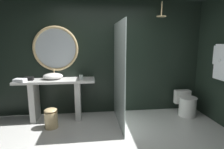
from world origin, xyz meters
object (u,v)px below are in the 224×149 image
object	(u,v)px
rain_shower_head	(161,15)
toilet	(186,104)
waste_bin	(51,118)
folded_hand_towel	(20,80)
tumbler_cup	(81,77)
vessel_sink	(53,76)
hanging_bathrobe	(223,60)
round_wall_mirror	(56,49)
tissue_box	(29,79)

from	to	relation	value
rain_shower_head	toilet	size ratio (longest dim) A/B	0.57
waste_bin	folded_hand_towel	world-z (taller)	folded_hand_towel
tumbler_cup	toilet	distance (m)	2.47
vessel_sink	toilet	world-z (taller)	vessel_sink
vessel_sink	hanging_bathrobe	size ratio (longest dim) A/B	0.56
vessel_sink	toilet	xyz separation A→B (m)	(2.97, -0.18, -0.69)
tumbler_cup	toilet	size ratio (longest dim) A/B	0.17
tumbler_cup	folded_hand_towel	xyz separation A→B (m)	(-1.21, -0.11, -0.01)
folded_hand_towel	toilet	bearing A→B (deg)	0.12
tumbler_cup	round_wall_mirror	world-z (taller)	round_wall_mirror
tumbler_cup	hanging_bathrobe	size ratio (longest dim) A/B	0.13
round_wall_mirror	rain_shower_head	xyz separation A→B (m)	(2.26, -0.27, 0.70)
tissue_box	waste_bin	xyz separation A→B (m)	(0.48, -0.41, -0.71)
toilet	folded_hand_towel	bearing A→B (deg)	-179.88
tumbler_cup	tissue_box	size ratio (longest dim) A/B	0.53
rain_shower_head	waste_bin	distance (m)	3.09
vessel_sink	tumbler_cup	distance (m)	0.60
hanging_bathrobe	toilet	world-z (taller)	hanging_bathrobe
round_wall_mirror	folded_hand_towel	world-z (taller)	round_wall_mirror
round_wall_mirror	rain_shower_head	bearing A→B (deg)	-6.72
toilet	waste_bin	bearing A→B (deg)	-174.30
tissue_box	rain_shower_head	xyz separation A→B (m)	(2.79, -0.01, 1.31)
tumbler_cup	rain_shower_head	world-z (taller)	rain_shower_head
rain_shower_head	tissue_box	bearing A→B (deg)	179.74
round_wall_mirror	waste_bin	xyz separation A→B (m)	(-0.04, -0.66, -1.32)
vessel_sink	rain_shower_head	xyz separation A→B (m)	(2.31, -0.08, 1.28)
rain_shower_head	toilet	xyz separation A→B (m)	(0.66, -0.10, -1.97)
round_wall_mirror	folded_hand_towel	size ratio (longest dim) A/B	4.35
vessel_sink	hanging_bathrobe	distance (m)	3.41
round_wall_mirror	rain_shower_head	world-z (taller)	rain_shower_head
tissue_box	toilet	distance (m)	3.51
tissue_box	folded_hand_towel	size ratio (longest dim) A/B	0.79
vessel_sink	folded_hand_towel	world-z (taller)	vessel_sink
tumbler_cup	folded_hand_towel	size ratio (longest dim) A/B	0.42
toilet	folded_hand_towel	distance (m)	3.64
vessel_sink	rain_shower_head	bearing A→B (deg)	-1.94
waste_bin	tissue_box	bearing A→B (deg)	139.76
vessel_sink	folded_hand_towel	size ratio (longest dim) A/B	1.86
round_wall_mirror	tumbler_cup	bearing A→B (deg)	-25.97
tumbler_cup	round_wall_mirror	xyz separation A→B (m)	(-0.54, 0.26, 0.59)
hanging_bathrobe	folded_hand_towel	xyz separation A→B (m)	(-3.91, 0.58, -0.41)
rain_shower_head	waste_bin	world-z (taller)	rain_shower_head
vessel_sink	rain_shower_head	distance (m)	2.64
round_wall_mirror	folded_hand_towel	xyz separation A→B (m)	(-0.66, -0.38, -0.61)
waste_bin	tumbler_cup	bearing A→B (deg)	34.19
round_wall_mirror	vessel_sink	bearing A→B (deg)	-106.13
vessel_sink	tissue_box	world-z (taller)	vessel_sink
toilet	waste_bin	world-z (taller)	toilet
vessel_sink	toilet	size ratio (longest dim) A/B	0.75
vessel_sink	waste_bin	bearing A→B (deg)	-88.70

